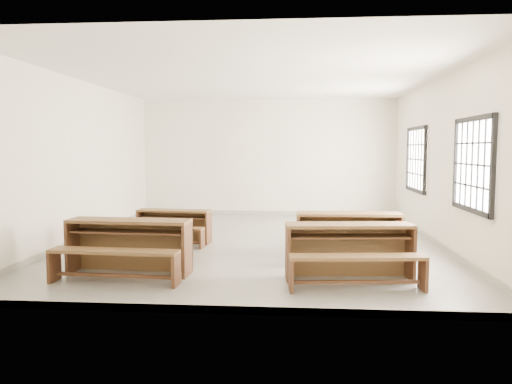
# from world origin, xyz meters

# --- Properties ---
(room) EXTENTS (8.50, 8.50, 3.20)m
(room) POSITION_xyz_m (0.09, 0.00, 2.14)
(room) COLOR gray
(room) RESTS_ON ground
(desk_set_0) EXTENTS (1.85, 1.03, 0.81)m
(desk_set_0) POSITION_xyz_m (-1.67, -2.62, 0.47)
(desk_set_0) COLOR brown
(desk_set_0) RESTS_ON ground
(desk_set_1) EXTENTS (1.52, 0.91, 0.65)m
(desk_set_1) POSITION_xyz_m (-1.70, -1.55, 0.38)
(desk_set_1) COLOR brown
(desk_set_1) RESTS_ON ground
(desk_set_2) EXTENTS (1.51, 0.89, 0.65)m
(desk_set_2) POSITION_xyz_m (-1.61, -0.14, 0.38)
(desk_set_2) COLOR brown
(desk_set_2) RESTS_ON ground
(desk_set_3) EXTENTS (1.85, 1.08, 0.80)m
(desk_set_3) POSITION_xyz_m (1.53, -2.70, 0.46)
(desk_set_3) COLOR brown
(desk_set_3) RESTS_ON ground
(desk_set_4) EXTENTS (1.75, 0.95, 0.78)m
(desk_set_4) POSITION_xyz_m (1.66, -1.35, 0.45)
(desk_set_4) COLOR brown
(desk_set_4) RESTS_ON ground
(desk_set_5) EXTENTS (1.45, 0.82, 0.63)m
(desk_set_5) POSITION_xyz_m (1.68, -0.05, 0.37)
(desk_set_5) COLOR brown
(desk_set_5) RESTS_ON ground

